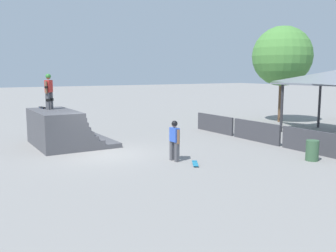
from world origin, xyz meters
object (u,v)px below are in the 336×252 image
Objects in this scene: skater_on_deck at (49,89)px; tree_beside_pavilion at (282,56)px; skateboard_on_ground at (195,163)px; bystander_walking at (175,137)px; trash_bin at (312,150)px; skateboard_on_deck at (43,107)px.

tree_beside_pavilion is at bearing 127.50° from skater_on_deck.
skateboard_on_ground is 15.38m from tree_beside_pavilion.
skater_on_deck is 16.57m from tree_beside_pavilion.
tree_beside_pavilion reaches higher than bystander_walking.
tree_beside_pavilion reaches higher than skater_on_deck.
skater_on_deck is 1.06× the size of bystander_walking.
tree_beside_pavilion is at bearing 138.38° from trash_bin.
bystander_walking is at bearing 65.90° from skater_on_deck.
trash_bin is (2.89, 4.88, -0.56)m from bystander_walking.
bystander_walking is at bearing 22.55° from skateboard_on_deck.
tree_beside_pavilion is (0.75, 16.65, 2.92)m from skateboard_on_deck.
bystander_walking is 2.02× the size of skateboard_on_ground.
skateboard_on_deck is 9.12m from skateboard_on_ground.
skateboard_on_ground is 4.94m from trash_bin.
skater_on_deck is at bearing 12.31° from skateboard_on_deck.
skater_on_deck reaches higher than skateboard_on_ground.
skateboard_on_ground is at bearing -163.89° from bystander_walking.
tree_beside_pavilion is 8.09× the size of trash_bin.
skateboard_on_deck reaches higher than skateboard_on_ground.
skater_on_deck is 0.26× the size of tree_beside_pavilion.
skateboard_on_deck is 13.14m from trash_bin.
trash_bin is (9.28, 8.29, -2.36)m from skater_on_deck.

